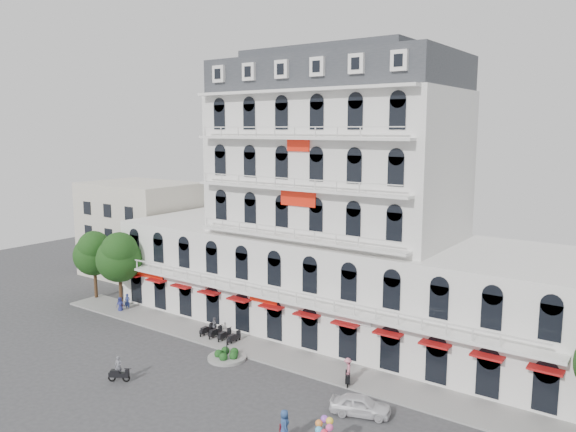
# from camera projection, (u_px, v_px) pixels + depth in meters

# --- Properties ---
(ground) EXTENTS (120.00, 120.00, 0.00)m
(ground) POSITION_uv_depth(u_px,v_px,m) (202.00, 397.00, 39.62)
(ground) COLOR #38383A
(ground) RESTS_ON ground
(sidewalk) EXTENTS (53.00, 4.00, 0.16)m
(sidewalk) POSITION_uv_depth(u_px,v_px,m) (278.00, 355.00, 46.84)
(sidewalk) COLOR gray
(sidewalk) RESTS_ON ground
(main_building) EXTENTS (45.00, 15.00, 25.80)m
(main_building) POSITION_uv_depth(u_px,v_px,m) (335.00, 224.00, 52.55)
(main_building) COLOR silver
(main_building) RESTS_ON ground
(flank_building_west) EXTENTS (14.00, 10.00, 12.00)m
(flank_building_west) POSITION_uv_depth(u_px,v_px,m) (141.00, 229.00, 72.01)
(flank_building_west) COLOR beige
(flank_building_west) RESTS_ON ground
(traffic_island) EXTENTS (3.20, 3.20, 1.60)m
(traffic_island) POSITION_uv_depth(u_px,v_px,m) (227.00, 356.00, 46.13)
(traffic_island) COLOR gray
(traffic_island) RESTS_ON ground
(parked_scooter_row) EXTENTS (4.40, 1.80, 1.10)m
(parked_scooter_row) POSITION_uv_depth(u_px,v_px,m) (220.00, 340.00, 50.34)
(parked_scooter_row) COLOR black
(parked_scooter_row) RESTS_ON ground
(tree_west_outer) EXTENTS (4.50, 4.48, 7.76)m
(tree_west_outer) POSITION_uv_depth(u_px,v_px,m) (94.00, 252.00, 61.72)
(tree_west_outer) COLOR #382314
(tree_west_outer) RESTS_ON ground
(tree_west_inner) EXTENTS (4.76, 4.76, 8.25)m
(tree_west_inner) POSITION_uv_depth(u_px,v_px,m) (119.00, 256.00, 58.40)
(tree_west_inner) COLOR #382314
(tree_west_inner) RESTS_ON ground
(parked_car) EXTENTS (4.34, 2.87, 1.37)m
(parked_car) POSITION_uv_depth(u_px,v_px,m) (360.00, 405.00, 37.07)
(parked_car) COLOR silver
(parked_car) RESTS_ON ground
(rider_west) EXTENTS (1.51, 1.09, 2.00)m
(rider_west) POSITION_uv_depth(u_px,v_px,m) (119.00, 371.00, 41.91)
(rider_west) COLOR black
(rider_west) RESTS_ON ground
(rider_east) EXTENTS (1.35, 1.26, 2.31)m
(rider_east) POSITION_uv_depth(u_px,v_px,m) (284.00, 428.00, 33.34)
(rider_east) COLOR maroon
(rider_east) RESTS_ON ground
(rider_center) EXTENTS (1.03, 1.55, 2.09)m
(rider_center) POSITION_uv_depth(u_px,v_px,m) (348.00, 371.00, 41.37)
(rider_center) COLOR black
(rider_center) RESTS_ON ground
(pedestrian_left) EXTENTS (0.92, 0.82, 1.58)m
(pedestrian_left) POSITION_uv_depth(u_px,v_px,m) (120.00, 305.00, 57.89)
(pedestrian_left) COLOR navy
(pedestrian_left) RESTS_ON ground
(pedestrian_mid) EXTENTS (1.05, 0.68, 1.65)m
(pedestrian_mid) POSITION_uv_depth(u_px,v_px,m) (214.00, 326.00, 51.52)
(pedestrian_mid) COLOR slate
(pedestrian_mid) RESTS_ON ground
(pedestrian_far) EXTENTS (0.74, 0.63, 1.71)m
(pedestrian_far) POSITION_uv_depth(u_px,v_px,m) (127.00, 302.00, 58.61)
(pedestrian_far) COLOR navy
(pedestrian_far) RESTS_ON ground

